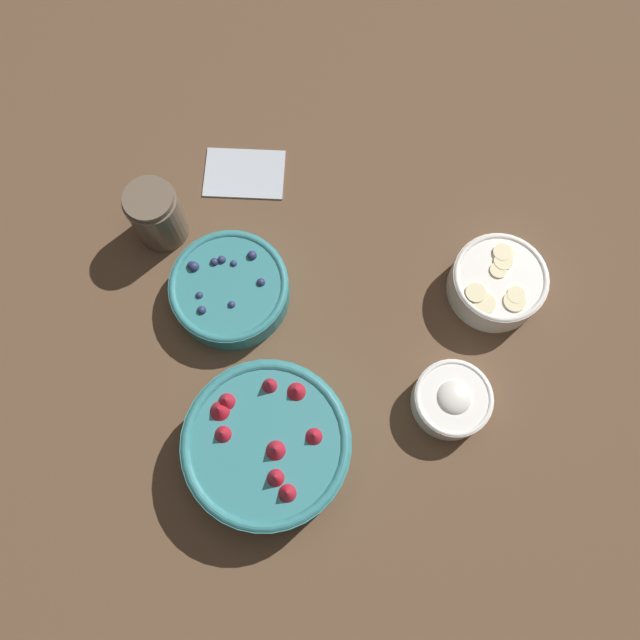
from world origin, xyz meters
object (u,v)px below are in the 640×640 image
(bowl_bananas, at_px, (497,282))
(bowl_cream, at_px, (452,400))
(bowl_blueberries, at_px, (231,287))
(bowl_strawberries, at_px, (267,445))
(jar_chocolate, at_px, (157,216))

(bowl_bananas, distance_m, bowl_cream, 0.19)
(bowl_blueberries, distance_m, bowl_bananas, 0.40)
(bowl_strawberries, relative_size, bowl_bananas, 1.61)
(bowl_bananas, bearing_deg, bowl_cream, -85.50)
(bowl_blueberries, height_order, bowl_cream, bowl_blueberries)
(bowl_strawberries, height_order, bowl_cream, bowl_strawberries)
(bowl_strawberries, distance_m, bowl_blueberries, 0.24)
(bowl_strawberries, xyz_separation_m, bowl_cream, (0.20, 0.18, -0.02))
(bowl_strawberries, xyz_separation_m, jar_chocolate, (-0.32, 0.22, 0.00))
(bowl_bananas, relative_size, jar_chocolate, 1.34)
(bowl_cream, bearing_deg, bowl_bananas, 94.50)
(bowl_bananas, bearing_deg, jar_chocolate, -162.82)
(bowl_bananas, height_order, jar_chocolate, jar_chocolate)
(bowl_strawberries, height_order, bowl_bananas, bowl_strawberries)
(bowl_strawberries, relative_size, jar_chocolate, 2.16)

